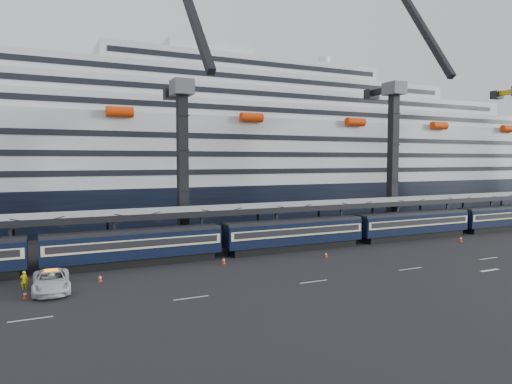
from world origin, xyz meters
TOP-DOWN VIEW (x-y plane):
  - ground at (0.00, 0.00)m, footprint 260.00×260.00m
  - lane_markings at (8.15, -5.23)m, footprint 111.00×4.27m
  - train at (-4.65, 10.00)m, footprint 133.05×3.00m
  - canopy at (0.00, 14.00)m, footprint 130.00×6.25m
  - cruise_ship at (-1.08, 45.99)m, footprint 214.09×28.84m
  - crane_dark_near at (-20.00, 18.59)m, footprint 4.50×17.75m
  - crane_dark_mid at (15.00, 17.59)m, footprint 4.50×18.24m
  - pickup_truck at (-36.50, 3.07)m, footprint 3.11×6.58m
  - worker at (-38.66, 4.68)m, footprint 0.66×0.47m
  - traffic_cone_a at (-32.27, 4.67)m, footprint 0.37×0.37m
  - traffic_cone_b at (-38.53, 1.73)m, footprint 0.34×0.34m
  - traffic_cone_c at (-19.01, 6.59)m, footprint 0.40×0.40m
  - traffic_cone_d at (-6.85, 4.58)m, footprint 0.35×0.35m
  - traffic_cone_e at (16.26, 5.30)m, footprint 0.44×0.44m

SIDE VIEW (x-z plane):
  - ground at x=0.00m, z-range 0.00..0.00m
  - lane_markings at x=8.15m, z-range 0.00..0.02m
  - traffic_cone_b at x=-38.53m, z-range 0.00..0.68m
  - traffic_cone_d at x=-6.85m, z-range 0.00..0.70m
  - traffic_cone_a at x=-32.27m, z-range 0.00..0.73m
  - traffic_cone_c at x=-19.01m, z-range -0.01..0.79m
  - traffic_cone_e at x=16.26m, z-range -0.01..0.87m
  - worker at x=-38.66m, z-range 0.00..1.68m
  - pickup_truck at x=-36.50m, z-range 0.00..1.82m
  - train at x=-4.65m, z-range 0.18..4.23m
  - canopy at x=0.00m, z-range 2.49..8.01m
  - crane_dark_near at x=-20.00m, z-range -5.61..29.47m
  - cruise_ship at x=-1.08m, z-range -4.66..29.34m
  - crane_dark_mid at x=15.00m, z-range -6.46..33.18m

